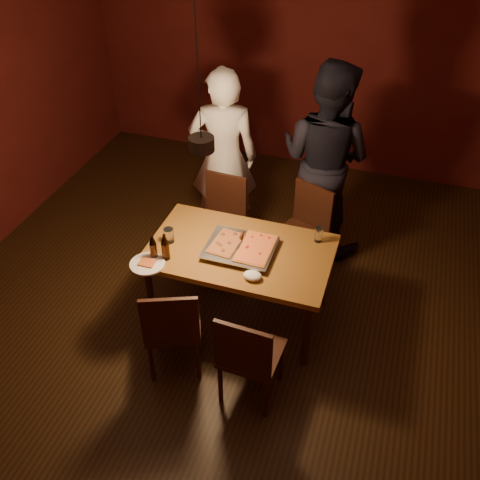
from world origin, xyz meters
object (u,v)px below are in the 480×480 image
(beer_bottle_b, at_px, (165,247))
(diner_white, at_px, (224,158))
(diner_dark, at_px, (325,159))
(pizza_tray, at_px, (240,249))
(chair_near_right, at_px, (248,352))
(chair_far_right, at_px, (305,222))
(chair_near_left, at_px, (172,323))
(plate_slice, at_px, (147,264))
(chair_far_left, at_px, (222,212))
(beer_bottle_a, at_px, (153,247))
(pendant_lamp, at_px, (201,143))
(dining_table, at_px, (240,256))

(beer_bottle_b, relative_size, diner_white, 0.13)
(diner_dark, bearing_deg, pizza_tray, 91.02)
(chair_near_right, height_order, diner_white, diner_white)
(chair_far_right, height_order, chair_near_right, same)
(chair_near_left, xyz_separation_m, diner_dark, (0.72, 2.04, 0.43))
(plate_slice, height_order, diner_dark, diner_dark)
(chair_far_left, relative_size, diner_white, 0.27)
(chair_far_left, bearing_deg, beer_bottle_b, 88.03)
(beer_bottle_a, bearing_deg, chair_near_left, -53.10)
(chair_near_right, bearing_deg, plate_slice, 159.72)
(beer_bottle_b, height_order, diner_dark, diner_dark)
(chair_far_right, relative_size, pendant_lamp, 0.50)
(chair_near_left, relative_size, pendant_lamp, 0.50)
(chair_far_left, distance_m, beer_bottle_a, 1.11)
(beer_bottle_b, distance_m, diner_dark, 1.85)
(diner_white, height_order, diner_dark, diner_dark)
(beer_bottle_b, bearing_deg, chair_far_left, 84.43)
(plate_slice, distance_m, diner_white, 1.52)
(chair_far_right, bearing_deg, pendant_lamp, 82.12)
(chair_near_left, xyz_separation_m, beer_bottle_a, (-0.33, 0.43, 0.32))
(chair_far_left, distance_m, chair_near_left, 1.49)
(pizza_tray, height_order, beer_bottle_a, beer_bottle_a)
(pizza_tray, distance_m, diner_white, 1.26)
(pizza_tray, distance_m, diner_dark, 1.40)
(chair_far_right, xyz_separation_m, chair_near_right, (-0.05, -1.65, 0.00))
(dining_table, distance_m, pendant_lamp, 1.12)
(chair_far_right, bearing_deg, diner_dark, -71.48)
(chair_near_left, bearing_deg, beer_bottle_b, 94.55)
(dining_table, xyz_separation_m, plate_slice, (-0.64, -0.41, 0.08))
(chair_near_right, height_order, beer_bottle_a, beer_bottle_a)
(chair_far_right, height_order, diner_white, diner_white)
(chair_near_left, relative_size, diner_dark, 0.28)
(dining_table, height_order, diner_white, diner_white)
(chair_far_right, relative_size, beer_bottle_b, 2.31)
(chair_near_left, relative_size, pizza_tray, 1.00)
(chair_near_left, height_order, chair_near_right, same)
(chair_near_left, relative_size, plate_slice, 1.97)
(diner_dark, bearing_deg, chair_far_right, 102.77)
(pizza_tray, xyz_separation_m, pendant_lamp, (-0.24, -0.12, 0.99))
(dining_table, relative_size, pizza_tray, 2.73)
(chair_near_left, relative_size, diner_white, 0.30)
(pizza_tray, xyz_separation_m, diner_dark, (0.42, 1.32, 0.19))
(chair_far_right, distance_m, chair_near_left, 1.70)
(chair_near_right, relative_size, diner_white, 0.27)
(chair_near_left, relative_size, chair_near_right, 1.13)
(beer_bottle_b, xyz_separation_m, plate_slice, (-0.11, -0.12, -0.11))
(dining_table, height_order, chair_near_left, chair_near_left)
(chair_near_right, bearing_deg, pendant_lamp, 132.85)
(chair_far_left, relative_size, chair_near_left, 0.88)
(dining_table, relative_size, chair_far_left, 3.09)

